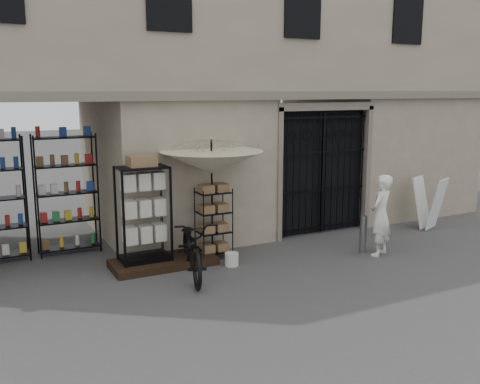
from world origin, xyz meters
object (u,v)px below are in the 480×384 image
display_cabinet (144,219)px  white_bucket (232,259)px  market_umbrella (212,156)px  bicycle (193,276)px  steel_bollard (363,234)px  shopkeeper (379,255)px  wire_rack (214,224)px  easel_sign (429,203)px

display_cabinet → white_bucket: bearing=-6.5°
market_umbrella → bicycle: market_umbrella is taller
market_umbrella → bicycle: bearing=-133.9°
steel_bollard → shopkeeper: 0.53m
display_cabinet → white_bucket: 1.87m
display_cabinet → bicycle: 1.44m
steel_bollard → shopkeeper: bearing=-58.2°
wire_rack → market_umbrella: market_umbrella is taller
wire_rack → steel_bollard: bearing=-15.7°
bicycle → shopkeeper: size_ratio=1.26×
wire_rack → white_bucket: (0.10, -0.62, -0.58)m
wire_rack → market_umbrella: 1.38m
display_cabinet → steel_bollard: 4.55m
steel_bollard → easel_sign: (2.72, 0.79, 0.26)m
market_umbrella → steel_bollard: 3.59m
easel_sign → display_cabinet: bearing=154.3°
bicycle → easel_sign: 6.51m
white_bucket → shopkeeper: (3.02, -0.79, -0.13)m
display_cabinet → easel_sign: size_ratio=1.57×
display_cabinet → shopkeeper: display_cabinet is taller
white_bucket → shopkeeper: 3.13m
steel_bollard → shopkeeper: size_ratio=0.47×
display_cabinet → easel_sign: 7.11m
wire_rack → market_umbrella: size_ratio=0.50×
easel_sign → market_umbrella: bearing=154.2°
wire_rack → shopkeeper: (3.12, -1.40, -0.71)m
display_cabinet → steel_bollard: display_cabinet is taller
wire_rack → shopkeeper: wire_rack is taller
shopkeeper → wire_rack: bearing=-50.1°
steel_bollard → easel_sign: bearing=16.2°
display_cabinet → market_umbrella: market_umbrella is taller
market_umbrella → shopkeeper: bearing=-23.6°
white_bucket → shopkeeper: bearing=-14.6°
display_cabinet → shopkeeper: size_ratio=1.17×
white_bucket → easel_sign: size_ratio=0.21×
shopkeeper → easel_sign: 2.83m
display_cabinet → white_bucket: display_cabinet is taller
wire_rack → steel_bollard: wire_rack is taller
bicycle → steel_bollard: bearing=10.0°
bicycle → white_bucket: bearing=26.6°
display_cabinet → easel_sign: display_cabinet is taller
easel_sign → white_bucket: bearing=160.3°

